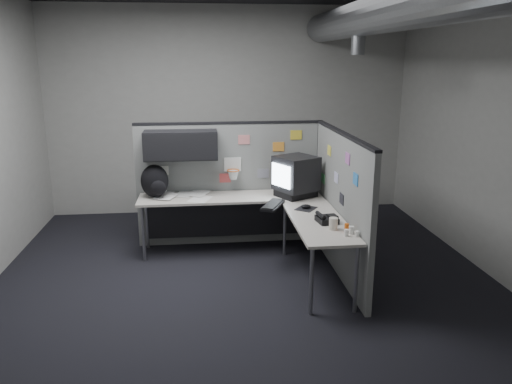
{
  "coord_description": "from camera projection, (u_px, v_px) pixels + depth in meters",
  "views": [
    {
      "loc": [
        -0.46,
        -5.08,
        2.41
      ],
      "look_at": [
        0.15,
        0.35,
        0.95
      ],
      "focal_mm": 35.0,
      "sensor_mm": 36.0,
      "label": 1
    }
  ],
  "objects": [
    {
      "name": "cup",
      "position": [
        333.0,
        224.0,
        5.05
      ],
      "size": [
        0.1,
        0.1,
        0.12
      ],
      "primitive_type": "cylinder",
      "rotation": [
        0.0,
        0.0,
        0.09
      ],
      "color": "beige",
      "rests_on": "desk"
    },
    {
      "name": "backpack",
      "position": [
        155.0,
        182.0,
        6.17
      ],
      "size": [
        0.35,
        0.32,
        0.42
      ],
      "rotation": [
        0.0,
        0.0,
        0.04
      ],
      "color": "black",
      "rests_on": "desk"
    },
    {
      "name": "papers",
      "position": [
        178.0,
        195.0,
        6.33
      ],
      "size": [
        0.87,
        0.8,
        0.02
      ],
      "rotation": [
        0.0,
        0.0,
        -0.38
      ],
      "color": "white",
      "rests_on": "desk"
    },
    {
      "name": "partition_back",
      "position": [
        217.0,
        172.0,
        6.44
      ],
      "size": [
        2.44,
        0.42,
        1.63
      ],
      "color": "slate",
      "rests_on": "ground"
    },
    {
      "name": "phone",
      "position": [
        326.0,
        219.0,
        5.27
      ],
      "size": [
        0.23,
        0.25,
        0.1
      ],
      "rotation": [
        0.0,
        0.0,
        -0.02
      ],
      "color": "black",
      "rests_on": "desk"
    },
    {
      "name": "room",
      "position": [
        299.0,
        90.0,
        5.06
      ],
      "size": [
        5.62,
        5.62,
        3.22
      ],
      "color": "black",
      "rests_on": "ground"
    },
    {
      "name": "keyboard",
      "position": [
        273.0,
        205.0,
        5.84
      ],
      "size": [
        0.35,
        0.5,
        0.04
      ],
      "rotation": [
        0.0,
        0.0,
        0.35
      ],
      "color": "black",
      "rests_on": "desk"
    },
    {
      "name": "partition_right",
      "position": [
        340.0,
        203.0,
        5.66
      ],
      "size": [
        0.07,
        2.23,
        1.63
      ],
      "color": "slate",
      "rests_on": "ground"
    },
    {
      "name": "desk",
      "position": [
        252.0,
        211.0,
        6.07
      ],
      "size": [
        2.31,
        2.11,
        0.73
      ],
      "color": "beige",
      "rests_on": "ground"
    },
    {
      "name": "monitor",
      "position": [
        296.0,
        176.0,
        6.22
      ],
      "size": [
        0.6,
        0.6,
        0.51
      ],
      "rotation": [
        0.0,
        0.0,
        -0.28
      ],
      "color": "black",
      "rests_on": "desk"
    },
    {
      "name": "mouse",
      "position": [
        306.0,
        207.0,
        5.75
      ],
      "size": [
        0.3,
        0.31,
        0.05
      ],
      "rotation": [
        0.0,
        0.0,
        0.15
      ],
      "color": "black",
      "rests_on": "desk"
    },
    {
      "name": "bottles",
      "position": [
        350.0,
        231.0,
        4.92
      ],
      "size": [
        0.14,
        0.18,
        0.09
      ],
      "rotation": [
        0.0,
        0.0,
        -0.01
      ],
      "color": "silver",
      "rests_on": "desk"
    }
  ]
}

